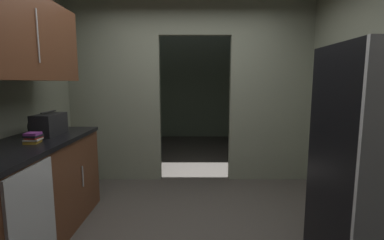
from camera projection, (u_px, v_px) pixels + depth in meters
The scene contains 9 objects.
ground at pixel (188, 238), 2.60m from camera, with size 20.00×20.00×0.00m, color #47423D.
kitchen_partition at pixel (188, 81), 4.03m from camera, with size 3.55×0.12×2.79m.
adjoining_room_shell at pixel (190, 86), 6.27m from camera, with size 3.55×3.39×2.79m.
refrigerator at pixel (381, 168), 1.95m from camera, with size 0.76×0.71×1.73m.
lower_cabinet_run at pixel (29, 194), 2.47m from camera, with size 0.67×1.80×0.94m.
dishwasher at pixel (33, 226), 1.97m from camera, with size 0.02×0.56×0.88m.
upper_cabinet_counterside at pixel (15, 36), 2.28m from camera, with size 0.36×1.62×0.74m.
boombox at pixel (49, 124), 2.76m from camera, with size 0.21×0.39×0.24m.
book_stack at pixel (32, 138), 2.39m from camera, with size 0.14×0.15×0.10m.
Camera 1 is at (0.03, -2.42, 1.47)m, focal length 25.61 mm.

